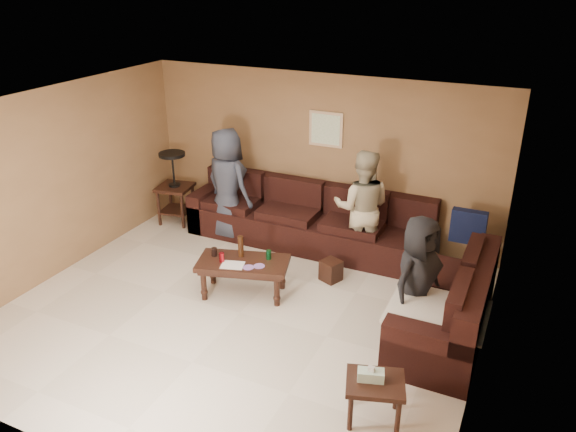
% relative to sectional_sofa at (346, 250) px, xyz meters
% --- Properties ---
extents(room, '(5.60, 5.50, 2.50)m').
position_rel_sectional_sofa_xyz_m(room, '(-0.81, -1.52, 1.34)').
color(room, beige).
rests_on(room, ground).
extents(sectional_sofa, '(4.65, 2.90, 0.97)m').
position_rel_sectional_sofa_xyz_m(sectional_sofa, '(0.00, 0.00, 0.00)').
color(sectional_sofa, black).
rests_on(sectional_sofa, ground).
extents(coffee_table, '(1.25, 0.87, 0.76)m').
position_rel_sectional_sofa_xyz_m(coffee_table, '(-0.99, -1.10, 0.08)').
color(coffee_table, black).
rests_on(coffee_table, ground).
extents(end_table_left, '(0.60, 0.60, 1.19)m').
position_rel_sectional_sofa_xyz_m(end_table_left, '(-3.08, 0.40, 0.29)').
color(end_table_left, black).
rests_on(end_table_left, ground).
extents(side_table_right, '(0.64, 0.57, 0.58)m').
position_rel_sectional_sofa_xyz_m(side_table_right, '(1.17, -2.52, 0.06)').
color(side_table_right, black).
rests_on(side_table_right, ground).
extents(waste_bin, '(0.31, 0.31, 0.29)m').
position_rel_sectional_sofa_xyz_m(waste_bin, '(-0.10, -0.31, -0.18)').
color(waste_bin, black).
rests_on(waste_bin, ground).
extents(wall_art, '(0.52, 0.04, 0.52)m').
position_rel_sectional_sofa_xyz_m(wall_art, '(-0.71, 0.96, 1.37)').
color(wall_art, tan).
rests_on(wall_art, ground).
extents(person_left, '(0.97, 0.78, 1.72)m').
position_rel_sectional_sofa_xyz_m(person_left, '(-2.04, 0.32, 0.53)').
color(person_left, '#323746').
rests_on(person_left, ground).
extents(person_middle, '(0.93, 0.80, 1.65)m').
position_rel_sectional_sofa_xyz_m(person_middle, '(0.08, 0.37, 0.50)').
color(person_middle, '#C0B18E').
rests_on(person_middle, ground).
extents(person_right, '(0.72, 0.85, 1.48)m').
position_rel_sectional_sofa_xyz_m(person_right, '(1.19, -1.09, 0.42)').
color(person_right, black).
rests_on(person_right, ground).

